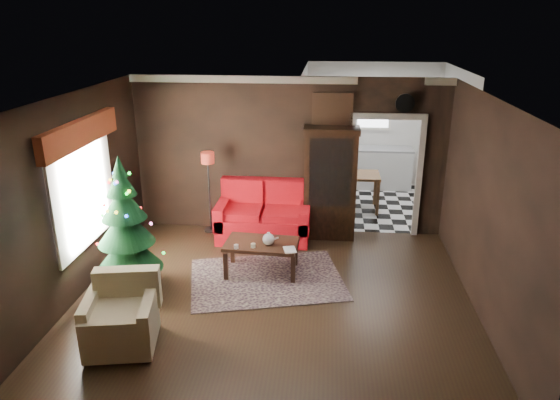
# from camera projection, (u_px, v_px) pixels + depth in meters

# --- Properties ---
(floor) EXTENTS (5.50, 5.50, 0.00)m
(floor) POSITION_uv_depth(u_px,v_px,m) (274.00, 298.00, 7.24)
(floor) COLOR black
(floor) RESTS_ON ground
(ceiling) EXTENTS (5.50, 5.50, 0.00)m
(ceiling) POSITION_uv_depth(u_px,v_px,m) (273.00, 98.00, 6.30)
(ceiling) COLOR white
(ceiling) RESTS_ON ground
(wall_back) EXTENTS (5.50, 0.00, 5.50)m
(wall_back) POSITION_uv_depth(u_px,v_px,m) (288.00, 156.00, 9.11)
(wall_back) COLOR black
(wall_back) RESTS_ON ground
(wall_front) EXTENTS (5.50, 0.00, 5.50)m
(wall_front) POSITION_uv_depth(u_px,v_px,m) (243.00, 305.00, 4.43)
(wall_front) COLOR black
(wall_front) RESTS_ON ground
(wall_left) EXTENTS (0.00, 5.50, 5.50)m
(wall_left) POSITION_uv_depth(u_px,v_px,m) (74.00, 199.00, 7.01)
(wall_left) COLOR black
(wall_left) RESTS_ON ground
(wall_right) EXTENTS (0.00, 5.50, 5.50)m
(wall_right) POSITION_uv_depth(u_px,v_px,m) (488.00, 212.00, 6.53)
(wall_right) COLOR black
(wall_right) RESTS_ON ground
(doorway) EXTENTS (1.10, 0.10, 2.10)m
(doorway) POSITION_uv_depth(u_px,v_px,m) (384.00, 178.00, 9.08)
(doorway) COLOR white
(doorway) RESTS_ON ground
(left_window) EXTENTS (0.05, 1.60, 1.40)m
(left_window) POSITION_uv_depth(u_px,v_px,m) (83.00, 191.00, 7.18)
(left_window) COLOR white
(left_window) RESTS_ON wall_left
(valance) EXTENTS (0.12, 2.10, 0.35)m
(valance) POSITION_uv_depth(u_px,v_px,m) (80.00, 133.00, 6.89)
(valance) COLOR maroon
(valance) RESTS_ON wall_left
(kitchen_floor) EXTENTS (3.00, 3.00, 0.00)m
(kitchen_floor) POSITION_uv_depth(u_px,v_px,m) (374.00, 204.00, 10.84)
(kitchen_floor) COLOR white
(kitchen_floor) RESTS_ON ground
(kitchen_window) EXTENTS (0.70, 0.06, 0.70)m
(kitchen_window) POSITION_uv_depth(u_px,v_px,m) (373.00, 112.00, 11.62)
(kitchen_window) COLOR white
(kitchen_window) RESTS_ON ground
(rug) EXTENTS (2.57, 2.13, 0.01)m
(rug) POSITION_uv_depth(u_px,v_px,m) (267.00, 279.00, 7.76)
(rug) COLOR #46353E
(rug) RESTS_ON ground
(loveseat) EXTENTS (1.70, 0.90, 1.00)m
(loveseat) POSITION_uv_depth(u_px,v_px,m) (263.00, 212.00, 9.03)
(loveseat) COLOR maroon
(loveseat) RESTS_ON ground
(curio_cabinet) EXTENTS (0.90, 0.45, 1.90)m
(curio_cabinet) POSITION_uv_depth(u_px,v_px,m) (330.00, 186.00, 8.98)
(curio_cabinet) COLOR black
(curio_cabinet) RESTS_ON ground
(floor_lamp) EXTENTS (0.30, 0.30, 1.46)m
(floor_lamp) POSITION_uv_depth(u_px,v_px,m) (209.00, 193.00, 9.00)
(floor_lamp) COLOR black
(floor_lamp) RESTS_ON ground
(christmas_tree) EXTENTS (1.25, 1.25, 1.80)m
(christmas_tree) POSITION_uv_depth(u_px,v_px,m) (125.00, 223.00, 7.11)
(christmas_tree) COLOR black
(christmas_tree) RESTS_ON ground
(armchair) EXTENTS (0.97, 0.97, 0.85)m
(armchair) POSITION_uv_depth(u_px,v_px,m) (120.00, 313.00, 6.04)
(armchair) COLOR tan
(armchair) RESTS_ON ground
(coffee_table) EXTENTS (1.14, 0.74, 0.49)m
(coffee_table) POSITION_uv_depth(u_px,v_px,m) (262.00, 257.00, 7.89)
(coffee_table) COLOR black
(coffee_table) RESTS_ON rug
(teapot) EXTENTS (0.25, 0.25, 0.19)m
(teapot) POSITION_uv_depth(u_px,v_px,m) (269.00, 239.00, 7.69)
(teapot) COLOR silver
(teapot) RESTS_ON coffee_table
(cup_a) EXTENTS (0.09, 0.09, 0.06)m
(cup_a) POSITION_uv_depth(u_px,v_px,m) (253.00, 245.00, 7.63)
(cup_a) COLOR white
(cup_a) RESTS_ON coffee_table
(cup_b) EXTENTS (0.09, 0.09, 0.06)m
(cup_b) POSITION_uv_depth(u_px,v_px,m) (236.00, 247.00, 7.60)
(cup_b) COLOR white
(cup_b) RESTS_ON coffee_table
(book) EXTENTS (0.17, 0.06, 0.24)m
(book) POSITION_uv_depth(u_px,v_px,m) (284.00, 243.00, 7.49)
(book) COLOR gray
(book) RESTS_ON coffee_table
(wall_clock) EXTENTS (0.32, 0.32, 0.06)m
(wall_clock) POSITION_uv_depth(u_px,v_px,m) (405.00, 103.00, 8.56)
(wall_clock) COLOR white
(wall_clock) RESTS_ON wall_back
(painting) EXTENTS (0.62, 0.05, 0.52)m
(painting) POSITION_uv_depth(u_px,v_px,m) (332.00, 110.00, 8.72)
(painting) COLOR #A87142
(painting) RESTS_ON wall_back
(kitchen_counter) EXTENTS (1.80, 0.60, 0.90)m
(kitchen_counter) POSITION_uv_depth(u_px,v_px,m) (371.00, 168.00, 11.81)
(kitchen_counter) COLOR silver
(kitchen_counter) RESTS_ON ground
(kitchen_table) EXTENTS (0.70, 0.70, 0.75)m
(kitchen_table) POSITION_uv_depth(u_px,v_px,m) (361.00, 192.00, 10.46)
(kitchen_table) COLOR brown
(kitchen_table) RESTS_ON ground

